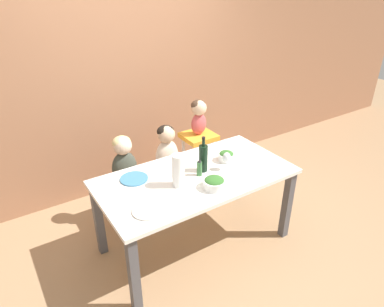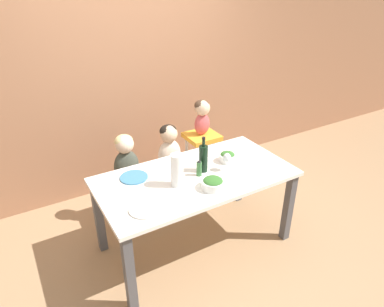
{
  "view_description": "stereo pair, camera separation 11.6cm",
  "coord_description": "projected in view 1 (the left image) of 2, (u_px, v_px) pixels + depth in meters",
  "views": [
    {
      "loc": [
        -1.4,
        -2.09,
        2.28
      ],
      "look_at": [
        0.0,
        0.06,
        0.93
      ],
      "focal_mm": 32.0,
      "sensor_mm": 36.0,
      "label": 1
    },
    {
      "loc": [
        -1.3,
        -2.15,
        2.28
      ],
      "look_at": [
        0.0,
        0.06,
        0.93
      ],
      "focal_mm": 32.0,
      "sensor_mm": 36.0,
      "label": 2
    }
  ],
  "objects": [
    {
      "name": "person_child_center",
      "position": [
        167.0,
        146.0,
        3.5
      ],
      "size": [
        0.25,
        0.19,
        0.5
      ],
      "color": "beige",
      "rests_on": "chair_far_center"
    },
    {
      "name": "wine_bottle",
      "position": [
        203.0,
        158.0,
        2.94
      ],
      "size": [
        0.08,
        0.08,
        0.32
      ],
      "color": "black",
      "rests_on": "dining_table"
    },
    {
      "name": "dinner_plate_front_left",
      "position": [
        148.0,
        210.0,
        2.48
      ],
      "size": [
        0.24,
        0.24,
        0.01
      ],
      "color": "silver",
      "rests_on": "dining_table"
    },
    {
      "name": "wall_back",
      "position": [
        126.0,
        72.0,
        3.67
      ],
      "size": [
        10.0,
        0.06,
        2.7
      ],
      "color": "#9E6B4C",
      "rests_on": "ground_plane"
    },
    {
      "name": "wine_glass_near",
      "position": [
        227.0,
        158.0,
        2.96
      ],
      "size": [
        0.07,
        0.07,
        0.17
      ],
      "color": "white",
      "rests_on": "dining_table"
    },
    {
      "name": "salad_bowl_small",
      "position": [
        226.0,
        156.0,
        3.14
      ],
      "size": [
        0.15,
        0.15,
        0.09
      ],
      "color": "white",
      "rests_on": "dining_table"
    },
    {
      "name": "condiment_bottle_hot_sauce",
      "position": [
        199.0,
        168.0,
        2.9
      ],
      "size": [
        0.05,
        0.05,
        0.15
      ],
      "color": "#336633",
      "rests_on": "dining_table"
    },
    {
      "name": "chair_far_left",
      "position": [
        127.0,
        189.0,
        3.43
      ],
      "size": [
        0.4,
        0.38,
        0.45
      ],
      "color": "silver",
      "rests_on": "ground_plane"
    },
    {
      "name": "dinner_plate_back_left",
      "position": [
        134.0,
        179.0,
        2.87
      ],
      "size": [
        0.24,
        0.24,
        0.01
      ],
      "color": "teal",
      "rests_on": "dining_table"
    },
    {
      "name": "person_baby_right",
      "position": [
        199.0,
        114.0,
        3.56
      ],
      "size": [
        0.18,
        0.17,
        0.38
      ],
      "color": "#C64C4C",
      "rests_on": "chair_right_highchair"
    },
    {
      "name": "person_child_left",
      "position": [
        124.0,
        158.0,
        3.27
      ],
      "size": [
        0.25,
        0.19,
        0.5
      ],
      "color": "#3D4238",
      "rests_on": "chair_far_left"
    },
    {
      "name": "paper_towel_roll",
      "position": [
        178.0,
        171.0,
        2.72
      ],
      "size": [
        0.1,
        0.1,
        0.28
      ],
      "color": "white",
      "rests_on": "dining_table"
    },
    {
      "name": "chair_far_center",
      "position": [
        168.0,
        175.0,
        3.66
      ],
      "size": [
        0.4,
        0.38,
        0.45
      ],
      "color": "silver",
      "rests_on": "ground_plane"
    },
    {
      "name": "dining_table",
      "position": [
        196.0,
        185.0,
        2.98
      ],
      "size": [
        1.68,
        0.86,
        0.75
      ],
      "color": "white",
      "rests_on": "ground_plane"
    },
    {
      "name": "ground_plane",
      "position": [
        196.0,
        242.0,
        3.28
      ],
      "size": [
        14.0,
        14.0,
        0.0
      ],
      "primitive_type": "plane",
      "color": "#9E7A56"
    },
    {
      "name": "salad_bowl_large",
      "position": [
        214.0,
        183.0,
        2.74
      ],
      "size": [
        0.19,
        0.19,
        0.09
      ],
      "color": "white",
      "rests_on": "dining_table"
    },
    {
      "name": "chair_right_highchair",
      "position": [
        199.0,
        149.0,
        3.75
      ],
      "size": [
        0.34,
        0.32,
        0.76
      ],
      "color": "silver",
      "rests_on": "ground_plane"
    }
  ]
}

